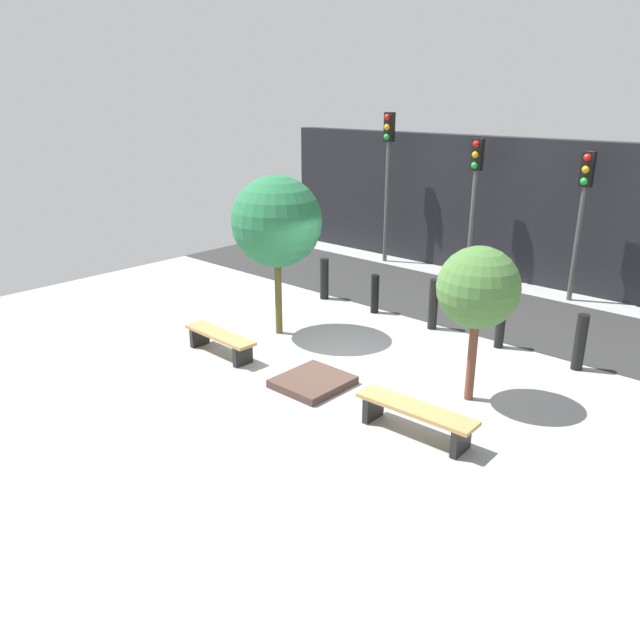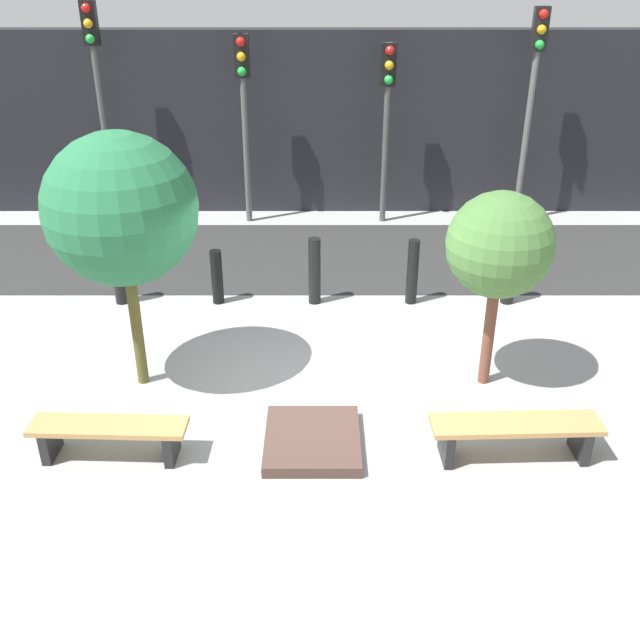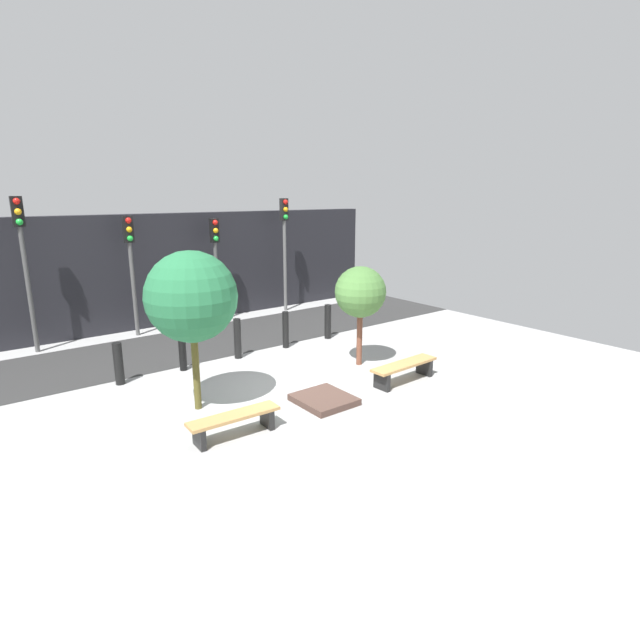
# 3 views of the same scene
# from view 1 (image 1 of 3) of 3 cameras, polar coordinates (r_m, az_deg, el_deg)

# --- Properties ---
(ground_plane) EXTENTS (18.00, 18.00, 0.00)m
(ground_plane) POSITION_cam_1_polar(r_m,az_deg,el_deg) (11.29, 2.57, -4.46)
(ground_plane) COLOR #999999
(road_strip) EXTENTS (18.00, 3.33, 0.01)m
(road_strip) POSITION_cam_1_polar(r_m,az_deg,el_deg) (14.95, 14.14, 1.20)
(road_strip) COLOR #2C2C2C
(road_strip) RESTS_ON ground
(building_facade) EXTENTS (16.20, 0.50, 3.63)m
(building_facade) POSITION_cam_1_polar(r_m,az_deg,el_deg) (17.00, 19.31, 9.24)
(building_facade) COLOR black
(building_facade) RESTS_ON ground
(bench_left) EXTENTS (1.71, 0.46, 0.43)m
(bench_left) POSITION_cam_1_polar(r_m,az_deg,el_deg) (11.90, -9.13, -1.76)
(bench_left) COLOR black
(bench_left) RESTS_ON ground
(bench_right) EXTENTS (1.85, 0.50, 0.46)m
(bench_right) POSITION_cam_1_polar(r_m,az_deg,el_deg) (9.16, 8.72, -8.54)
(bench_right) COLOR black
(bench_right) RESTS_ON ground
(planter_bed) EXTENTS (1.07, 1.17, 0.14)m
(planter_bed) POSITION_cam_1_polar(r_m,az_deg,el_deg) (10.62, -0.67, -5.67)
(planter_bed) COLOR #4A352D
(planter_bed) RESTS_ON ground
(tree_behind_left_bench) EXTENTS (1.79, 1.79, 3.22)m
(tree_behind_left_bench) POSITION_cam_1_polar(r_m,az_deg,el_deg) (12.31, -3.98, 8.93)
(tree_behind_left_bench) COLOR #514A20
(tree_behind_left_bench) RESTS_ON ground
(tree_behind_right_bench) EXTENTS (1.27, 1.27, 2.53)m
(tree_behind_right_bench) POSITION_cam_1_polar(r_m,az_deg,el_deg) (9.81, 14.26, 2.80)
(tree_behind_right_bench) COLOR brown
(tree_behind_right_bench) RESTS_ON ground
(bollard_far_left) EXTENTS (0.21, 0.21, 0.99)m
(bollard_far_left) POSITION_cam_1_polar(r_m,az_deg,el_deg) (14.96, 0.40, 3.79)
(bollard_far_left) COLOR black
(bollard_far_left) RESTS_ON ground
(bollard_left) EXTENTS (0.18, 0.18, 0.88)m
(bollard_left) POSITION_cam_1_polar(r_m,az_deg,el_deg) (14.04, 5.04, 2.39)
(bollard_left) COLOR black
(bollard_left) RESTS_ON ground
(bollard_center) EXTENTS (0.19, 0.19, 1.07)m
(bollard_center) POSITION_cam_1_polar(r_m,az_deg,el_deg) (13.20, 10.32, 1.42)
(bollard_center) COLOR black
(bollard_center) RESTS_ON ground
(bollard_right) EXTENTS (0.18, 0.18, 1.05)m
(bollard_right) POSITION_cam_1_polar(r_m,az_deg,el_deg) (12.51, 16.20, -0.17)
(bollard_right) COLOR black
(bollard_right) RESTS_ON ground
(bollard_far_right) EXTENTS (0.20, 0.20, 1.04)m
(bollard_far_right) POSITION_cam_1_polar(r_m,az_deg,el_deg) (11.99, 22.69, -1.89)
(bollard_far_right) COLOR black
(bollard_far_right) RESTS_ON ground
(traffic_light_west) EXTENTS (0.28, 0.27, 4.19)m
(traffic_light_west) POSITION_cam_1_polar(r_m,az_deg,el_deg) (18.13, 6.22, 14.19)
(traffic_light_west) COLOR #4B4B4B
(traffic_light_west) RESTS_ON ground
(traffic_light_mid_west) EXTENTS (0.28, 0.27, 3.62)m
(traffic_light_mid_west) POSITION_cam_1_polar(r_m,az_deg,el_deg) (16.71, 13.96, 11.98)
(traffic_light_mid_west) COLOR #515151
(traffic_light_mid_west) RESTS_ON ground
(traffic_light_mid_east) EXTENTS (0.28, 0.27, 3.47)m
(traffic_light_mid_east) POSITION_cam_1_polar(r_m,az_deg,el_deg) (15.61, 22.90, 10.12)
(traffic_light_mid_east) COLOR #484848
(traffic_light_mid_east) RESTS_ON ground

